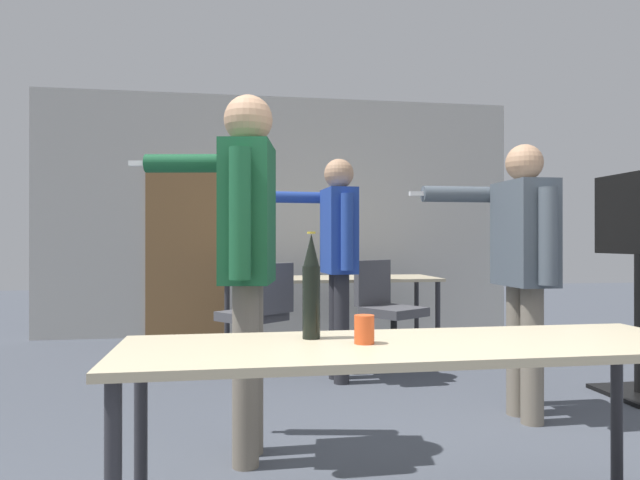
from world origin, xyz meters
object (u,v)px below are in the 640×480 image
(beer_bottle, at_px, (311,288))
(drink_cup, at_px, (364,329))
(person_left_plaid, at_px, (245,237))
(person_center_tall, at_px, (522,253))
(tv_screen, at_px, (639,262))
(office_chair_side_rolled, at_px, (258,320))
(person_near_casual, at_px, (337,245))
(office_chair_mid_tucked, at_px, (387,314))

(beer_bottle, distance_m, drink_cup, 0.26)
(person_left_plaid, xyz_separation_m, person_center_tall, (1.70, 0.38, -0.10))
(tv_screen, bearing_deg, beer_bottle, -59.80)
(office_chair_side_rolled, height_order, drink_cup, office_chair_side_rolled)
(tv_screen, xyz_separation_m, person_near_casual, (-2.02, 0.77, 0.12))
(person_left_plaid, height_order, drink_cup, person_left_plaid)
(person_left_plaid, bearing_deg, tv_screen, -65.18)
(person_near_casual, xyz_separation_m, office_chair_mid_tucked, (0.60, 0.67, -0.64))
(tv_screen, distance_m, office_chair_side_rolled, 2.95)
(beer_bottle, bearing_deg, office_chair_side_rolled, 91.35)
(tv_screen, xyz_separation_m, beer_bottle, (-2.54, -1.48, -0.03))
(person_near_casual, height_order, person_center_tall, person_near_casual)
(tv_screen, height_order, person_center_tall, person_center_tall)
(person_near_casual, bearing_deg, person_left_plaid, 149.72)
(person_near_casual, distance_m, beer_bottle, 2.32)
(person_near_casual, relative_size, office_chair_side_rolled, 1.91)
(person_near_casual, distance_m, person_center_tall, 1.46)
(office_chair_mid_tucked, height_order, drink_cup, office_chair_mid_tucked)
(tv_screen, height_order, person_left_plaid, person_left_plaid)
(office_chair_side_rolled, relative_size, drink_cup, 8.88)
(office_chair_mid_tucked, xyz_separation_m, beer_bottle, (-1.13, -2.92, 0.49))
(office_chair_side_rolled, distance_m, beer_bottle, 2.80)
(office_chair_mid_tucked, bearing_deg, person_center_tall, 68.41)
(person_left_plaid, bearing_deg, office_chair_side_rolled, 5.43)
(person_center_tall, bearing_deg, person_left_plaid, 103.32)
(tv_screen, relative_size, person_left_plaid, 0.87)
(tv_screen, xyz_separation_m, person_center_tall, (-1.07, -0.35, 0.07))
(tv_screen, xyz_separation_m, person_left_plaid, (-2.77, -0.73, 0.17))
(person_left_plaid, relative_size, office_chair_side_rolled, 2.01)
(person_near_casual, bearing_deg, beer_bottle, 163.20)
(office_chair_side_rolled, distance_m, drink_cup, 2.92)
(person_center_tall, bearing_deg, office_chair_side_rolled, 44.11)
(person_center_tall, height_order, beer_bottle, person_center_tall)
(office_chair_side_rolled, bearing_deg, person_left_plaid, -134.03)
(office_chair_mid_tucked, bearing_deg, tv_screen, 102.00)
(office_chair_mid_tucked, distance_m, beer_bottle, 3.17)
(beer_bottle, xyz_separation_m, drink_cup, (0.17, -0.14, -0.14))
(person_center_tall, bearing_deg, tv_screen, -71.42)
(tv_screen, height_order, beer_bottle, tv_screen)
(person_near_casual, height_order, office_chair_side_rolled, person_near_casual)
(person_near_casual, height_order, beer_bottle, person_near_casual)
(person_left_plaid, relative_size, person_center_tall, 1.08)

